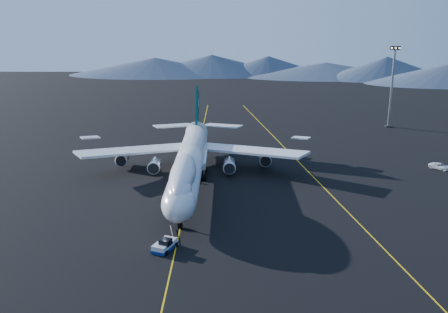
{
  "coord_description": "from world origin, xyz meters",
  "views": [
    {
      "loc": [
        9.04,
        -114.4,
        39.11
      ],
      "look_at": [
        8.16,
        2.75,
        6.0
      ],
      "focal_mm": 40.0,
      "sensor_mm": 36.0,
      "label": 1
    }
  ],
  "objects_px": {
    "boeing_747": "(190,160)",
    "floodlight_mast": "(392,87)",
    "service_van": "(440,166)",
    "pushback_tug": "(165,246)"
  },
  "relations": [
    {
      "from": "boeing_747",
      "to": "pushback_tug",
      "type": "height_order",
      "value": "boeing_747"
    },
    {
      "from": "boeing_747",
      "to": "floodlight_mast",
      "type": "distance_m",
      "value": 93.88
    },
    {
      "from": "service_van",
      "to": "floodlight_mast",
      "type": "bearing_deg",
      "value": 43.62
    },
    {
      "from": "boeing_747",
      "to": "pushback_tug",
      "type": "xyz_separation_m",
      "value": [
        -1.85,
        -35.63,
        -5.11
      ]
    },
    {
      "from": "pushback_tug",
      "to": "service_van",
      "type": "distance_m",
      "value": 82.34
    },
    {
      "from": "boeing_747",
      "to": "floodlight_mast",
      "type": "bearing_deg",
      "value": 43.52
    },
    {
      "from": "boeing_747",
      "to": "service_van",
      "type": "xyz_separation_m",
      "value": [
        65.29,
        12.05,
        -5.03
      ]
    },
    {
      "from": "service_van",
      "to": "floodlight_mast",
      "type": "distance_m",
      "value": 54.18
    },
    {
      "from": "pushback_tug",
      "to": "floodlight_mast",
      "type": "distance_m",
      "value": 122.63
    },
    {
      "from": "floodlight_mast",
      "to": "service_van",
      "type": "bearing_deg",
      "value": -92.71
    }
  ]
}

